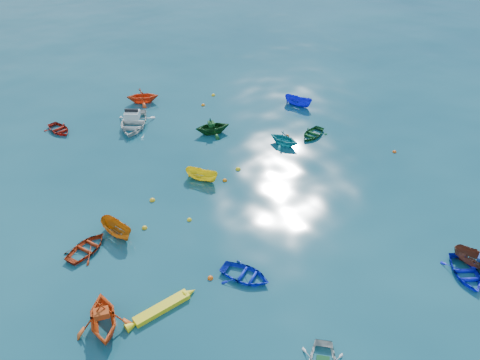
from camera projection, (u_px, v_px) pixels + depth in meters
ground at (288, 221)px, 29.99m from camera, size 160.00×160.00×0.00m
dinghy_blue_sw at (245, 277)px, 26.08m from camera, size 3.08×3.46×0.59m
sampan_brown_mid at (477, 266)px, 26.75m from camera, size 1.84×3.05×1.11m
dinghy_blue_se at (465, 275)px, 26.23m from camera, size 3.40×3.59×0.61m
dinghy_orange_w at (105, 327)px, 23.39m from camera, size 3.74×4.00×1.70m
sampan_yellow_mid at (202, 180)px, 33.65m from camera, size 2.07×2.68×0.98m
dinghy_green_e at (312, 136)px, 38.72m from camera, size 3.09×2.56×0.55m
dinghy_cyan_se at (284, 145)px, 37.58m from camera, size 2.73×2.96×1.30m
dinghy_red_nw at (88, 250)px, 27.83m from camera, size 3.32×2.86×0.58m
sampan_orange_n at (118, 235)px, 28.93m from camera, size 1.47×2.83×1.04m
dinghy_green_n at (213, 133)px, 39.06m from camera, size 3.52×3.30×1.48m
sampan_blue_far at (298, 106)px, 43.17m from camera, size 1.88×2.88×1.04m
dinghy_red_far at (60, 131)px, 39.34m from camera, size 2.25×2.92×0.56m
dinghy_orange_far at (143, 102)px, 43.71m from camera, size 3.73×3.59×1.51m
kayak_yellow at (162, 310)px, 24.27m from camera, size 3.82×0.59×0.38m
motorboat_white at (134, 126)px, 40.03m from camera, size 5.38×5.55×1.54m
tarp_orange_a at (101, 313)px, 22.83m from camera, size 0.87×0.76×0.35m
tarp_green_b at (211, 124)px, 38.51m from camera, size 0.67×0.75×0.30m
buoy_or_a at (210, 278)px, 26.02m from camera, size 0.33×0.33×0.33m
buoy_ye_a at (189, 220)px, 30.04m from camera, size 0.31×0.31×0.31m
buoy_or_b at (394, 152)px, 36.66m from camera, size 0.32×0.32×0.32m
buoy_ye_b at (145, 228)px, 29.41m from camera, size 0.35×0.35×0.35m
buoy_or_c at (225, 181)px, 33.56m from camera, size 0.34×0.34×0.34m
buoy_ye_c at (238, 170)px, 34.71m from camera, size 0.38×0.38×0.38m
buoy_or_d at (287, 136)px, 38.66m from camera, size 0.32×0.32×0.32m
buoy_ye_d at (152, 201)px, 31.68m from camera, size 0.39×0.39×0.39m
buoy_or_e at (203, 105)px, 43.20m from camera, size 0.35×0.35×0.35m
buoy_ye_e at (213, 95)px, 44.91m from camera, size 0.36×0.36×0.36m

